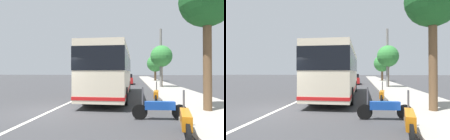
# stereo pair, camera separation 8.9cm
# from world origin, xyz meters

# --- Properties ---
(ground_plane) EXTENTS (220.00, 220.00, 0.00)m
(ground_plane) POSITION_xyz_m (0.00, 0.00, 0.00)
(ground_plane) COLOR #38383A
(sidewalk_curb) EXTENTS (110.00, 3.60, 0.14)m
(sidewalk_curb) POSITION_xyz_m (10.00, -7.33, 0.07)
(sidewalk_curb) COLOR #9E998E
(sidewalk_curb) RESTS_ON ground
(lane_divider_line) EXTENTS (110.00, 0.16, 0.01)m
(lane_divider_line) POSITION_xyz_m (10.00, 0.00, 0.00)
(lane_divider_line) COLOR silver
(lane_divider_line) RESTS_ON ground
(coach_bus) EXTENTS (10.67, 2.58, 3.39)m
(coach_bus) POSITION_xyz_m (5.40, -2.21, 1.96)
(coach_bus) COLOR beige
(coach_bus) RESTS_ON ground
(motorcycle_nearest_curb) EXTENTS (2.23, 0.51, 1.27)m
(motorcycle_nearest_curb) POSITION_xyz_m (-2.87, -5.24, 0.48)
(motorcycle_nearest_curb) COLOR black
(motorcycle_nearest_curb) RESTS_ON ground
(motorcycle_mid_row) EXTENTS (0.32, 2.10, 1.25)m
(motorcycle_mid_row) POSITION_xyz_m (-0.88, -4.82, 0.45)
(motorcycle_mid_row) COLOR black
(motorcycle_mid_row) RESTS_ON ground
(motorcycle_by_tree) EXTENTS (2.24, 0.42, 1.26)m
(motorcycle_by_tree) POSITION_xyz_m (2.58, -5.10, 0.47)
(motorcycle_by_tree) COLOR black
(motorcycle_by_tree) RESTS_ON ground
(car_oncoming) EXTENTS (4.34, 1.84, 1.54)m
(car_oncoming) POSITION_xyz_m (26.10, -1.84, 0.72)
(car_oncoming) COLOR red
(car_oncoming) RESTS_ON ground
(car_ahead_same_lane) EXTENTS (4.63, 1.97, 1.55)m
(car_ahead_same_lane) POSITION_xyz_m (19.69, -2.68, 0.73)
(car_ahead_same_lane) COLOR red
(car_ahead_same_lane) RESTS_ON ground
(car_far_distant) EXTENTS (4.51, 2.00, 1.42)m
(car_far_distant) POSITION_xyz_m (44.77, 2.42, 0.67)
(car_far_distant) COLOR gold
(car_far_distant) RESTS_ON ground
(roadside_tree_near_camera) EXTENTS (2.41, 2.41, 6.25)m
(roadside_tree_near_camera) POSITION_xyz_m (0.46, -7.07, 4.93)
(roadside_tree_near_camera) COLOR brown
(roadside_tree_near_camera) RESTS_ON ground
(roadside_tree_mid_block) EXTENTS (2.47, 2.47, 4.90)m
(roadside_tree_mid_block) POSITION_xyz_m (13.23, -6.93, 3.63)
(roadside_tree_mid_block) COLOR brown
(roadside_tree_mid_block) RESTS_ON ground
(roadside_tree_far_block) EXTENTS (3.32, 3.32, 5.24)m
(roadside_tree_far_block) POSITION_xyz_m (28.89, -7.99, 3.55)
(roadside_tree_far_block) COLOR brown
(roadside_tree_far_block) RESTS_ON ground
(utility_pole) EXTENTS (0.26, 0.26, 6.78)m
(utility_pole) POSITION_xyz_m (13.10, -6.85, 3.39)
(utility_pole) COLOR slate
(utility_pole) RESTS_ON ground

